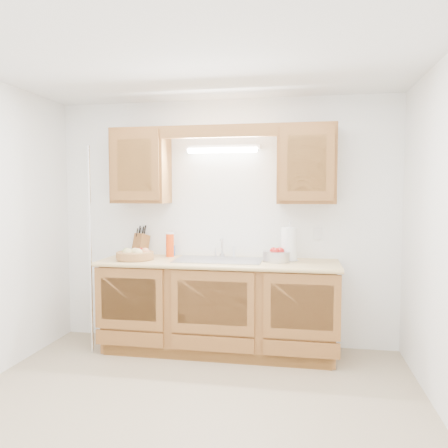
% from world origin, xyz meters
% --- Properties ---
extents(room, '(3.52, 3.50, 2.50)m').
position_xyz_m(room, '(0.00, 0.00, 1.25)').
color(room, tan).
rests_on(room, ground).
extents(base_cabinets, '(2.20, 0.60, 0.86)m').
position_xyz_m(base_cabinets, '(0.00, 1.20, 0.44)').
color(base_cabinets, brown).
rests_on(base_cabinets, ground).
extents(countertop, '(2.30, 0.63, 0.04)m').
position_xyz_m(countertop, '(0.00, 1.19, 0.88)').
color(countertop, '#E4BB77').
rests_on(countertop, base_cabinets).
extents(upper_cabinet_left, '(0.55, 0.33, 0.75)m').
position_xyz_m(upper_cabinet_left, '(-0.83, 1.33, 1.83)').
color(upper_cabinet_left, brown).
rests_on(upper_cabinet_left, room).
extents(upper_cabinet_right, '(0.55, 0.33, 0.75)m').
position_xyz_m(upper_cabinet_right, '(0.83, 1.33, 1.83)').
color(upper_cabinet_right, brown).
rests_on(upper_cabinet_right, room).
extents(valance, '(2.20, 0.05, 0.12)m').
position_xyz_m(valance, '(0.00, 1.19, 2.14)').
color(valance, brown).
rests_on(valance, room).
extents(fluorescent_fixture, '(0.76, 0.08, 0.08)m').
position_xyz_m(fluorescent_fixture, '(0.00, 1.42, 2.00)').
color(fluorescent_fixture, white).
rests_on(fluorescent_fixture, room).
extents(sink, '(0.84, 0.46, 0.36)m').
position_xyz_m(sink, '(0.00, 1.21, 0.83)').
color(sink, '#9E9EA3').
rests_on(sink, countertop).
extents(wire_shelf_pole, '(0.03, 0.03, 2.00)m').
position_xyz_m(wire_shelf_pole, '(-1.20, 0.94, 1.00)').
color(wire_shelf_pole, silver).
rests_on(wire_shelf_pole, ground).
extents(outlet_plate, '(0.08, 0.01, 0.12)m').
position_xyz_m(outlet_plate, '(0.95, 1.49, 1.15)').
color(outlet_plate, white).
rests_on(outlet_plate, room).
extents(fruit_basket, '(0.37, 0.37, 0.11)m').
position_xyz_m(fruit_basket, '(-0.82, 1.11, 0.95)').
color(fruit_basket, '#B48148').
rests_on(fruit_basket, countertop).
extents(knife_block, '(0.17, 0.21, 0.33)m').
position_xyz_m(knife_block, '(-0.88, 1.42, 1.02)').
color(knife_block, brown).
rests_on(knife_block, countertop).
extents(orange_canister, '(0.09, 0.09, 0.25)m').
position_xyz_m(orange_canister, '(-0.54, 1.36, 1.02)').
color(orange_canister, '#F9460D').
rests_on(orange_canister, countertop).
extents(soap_bottle, '(0.07, 0.08, 0.16)m').
position_xyz_m(soap_bottle, '(-0.54, 1.39, 0.98)').
color(soap_bottle, '#2357B3').
rests_on(soap_bottle, countertop).
extents(sponge, '(0.12, 0.10, 0.02)m').
position_xyz_m(sponge, '(0.54, 1.44, 0.91)').
color(sponge, '#CC333F').
rests_on(sponge, countertop).
extents(paper_towel, '(0.20, 0.20, 0.38)m').
position_xyz_m(paper_towel, '(0.68, 1.28, 1.06)').
color(paper_towel, silver).
rests_on(paper_towel, countertop).
extents(apple_bowl, '(0.31, 0.31, 0.14)m').
position_xyz_m(apple_bowl, '(0.56, 1.22, 0.96)').
color(apple_bowl, silver).
rests_on(apple_bowl, countertop).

